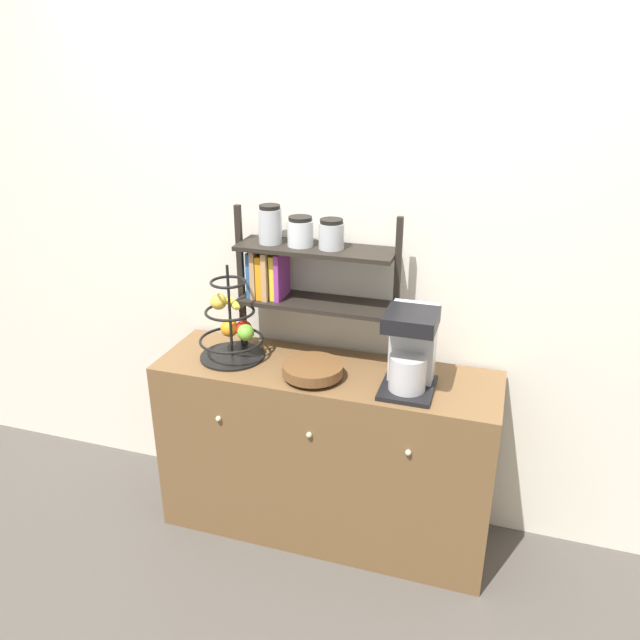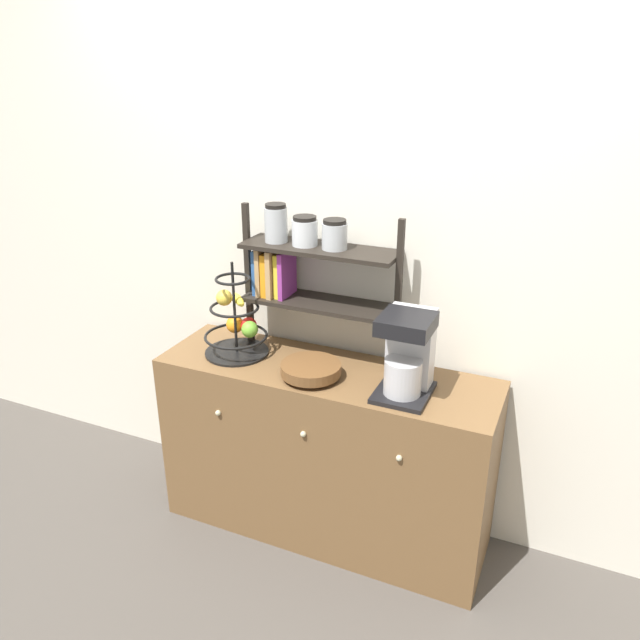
# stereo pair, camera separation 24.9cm
# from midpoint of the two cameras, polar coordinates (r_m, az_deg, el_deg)

# --- Properties ---
(ground_plane) EXTENTS (12.00, 12.00, 0.00)m
(ground_plane) POSITION_cam_midpoint_polar(r_m,az_deg,el_deg) (2.88, 1.28, -20.89)
(ground_plane) COLOR #47423D
(wall_back) EXTENTS (7.00, 0.05, 2.60)m
(wall_back) POSITION_cam_midpoint_polar(r_m,az_deg,el_deg) (2.62, 5.56, 7.39)
(wall_back) COLOR silver
(wall_back) RESTS_ON ground_plane
(sideboard) EXTENTS (1.43, 0.45, 0.81)m
(sideboard) POSITION_cam_midpoint_polar(r_m,az_deg,el_deg) (2.78, 3.09, -12.06)
(sideboard) COLOR brown
(sideboard) RESTS_ON ground_plane
(coffee_maker) EXTENTS (0.20, 0.24, 0.33)m
(coffee_maker) POSITION_cam_midpoint_polar(r_m,az_deg,el_deg) (2.38, 10.97, -3.10)
(coffee_maker) COLOR black
(coffee_maker) RESTS_ON sideboard
(fruit_stand) EXTENTS (0.28, 0.28, 0.41)m
(fruit_stand) POSITION_cam_midpoint_polar(r_m,az_deg,el_deg) (2.68, -4.97, -0.43)
(fruit_stand) COLOR black
(fruit_stand) RESTS_ON sideboard
(wooden_bowl) EXTENTS (0.24, 0.24, 0.06)m
(wooden_bowl) POSITION_cam_midpoint_polar(r_m,az_deg,el_deg) (2.50, 2.01, -4.62)
(wooden_bowl) COLOR brown
(wooden_bowl) RESTS_ON sideboard
(shelf_hutch) EXTENTS (0.70, 0.20, 0.64)m
(shelf_hutch) POSITION_cam_midpoint_polar(r_m,az_deg,el_deg) (2.58, 1.07, 5.30)
(shelf_hutch) COLOR black
(shelf_hutch) RESTS_ON sideboard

